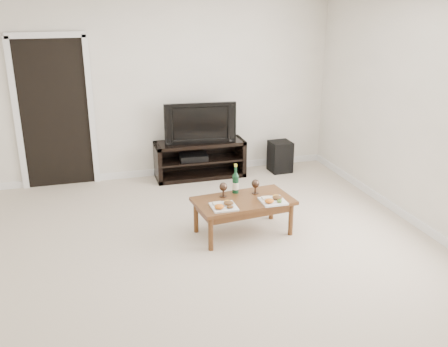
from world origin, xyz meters
TOP-DOWN VIEW (x-y plane):
  - floor at (0.00, 0.00)m, footprint 5.50×5.50m
  - back_wall at (0.00, 2.77)m, footprint 5.00×0.04m
  - doorway at (-1.55, 2.73)m, footprint 0.90×0.02m
  - media_console at (0.44, 2.50)m, footprint 1.32×0.45m
  - television at (0.44, 2.50)m, footprint 1.04×0.23m
  - av_receiver at (0.34, 2.48)m, footprint 0.42×0.33m
  - subwoofer at (1.69, 2.41)m, footprint 0.33×0.33m
  - coffee_table at (0.47, 0.51)m, footprint 1.15×0.71m
  - plate_left at (0.19, 0.35)m, footprint 0.27×0.27m
  - plate_right at (0.76, 0.35)m, footprint 0.27×0.27m
  - wine_bottle at (0.44, 0.73)m, footprint 0.07×0.07m
  - goblet_left at (0.27, 0.65)m, footprint 0.09×0.09m
  - goblet_right at (0.66, 0.64)m, footprint 0.09×0.09m

SIDE VIEW (x-z plane):
  - floor at x=0.00m, z-range 0.00..0.00m
  - coffee_table at x=0.47m, z-range 0.00..0.42m
  - subwoofer at x=1.69m, z-range 0.00..0.47m
  - media_console at x=0.44m, z-range 0.00..0.55m
  - av_receiver at x=0.34m, z-range 0.29..0.36m
  - plate_left at x=0.19m, z-range 0.42..0.49m
  - plate_right at x=0.76m, z-range 0.42..0.49m
  - goblet_left at x=0.27m, z-range 0.42..0.59m
  - goblet_right at x=0.66m, z-range 0.42..0.59m
  - wine_bottle at x=0.44m, z-range 0.42..0.77m
  - television at x=0.44m, z-range 0.55..1.15m
  - doorway at x=-1.55m, z-range 0.00..2.05m
  - back_wall at x=0.00m, z-range 0.00..2.60m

